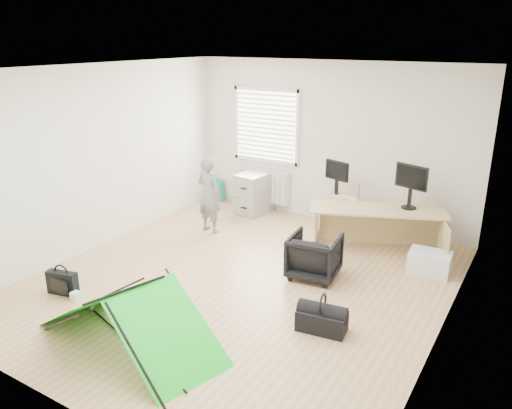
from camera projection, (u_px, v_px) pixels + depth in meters
The scene contains 18 objects.
ground at pixel (240, 281), 6.55m from camera, with size 5.50×5.50×0.00m, color tan.
back_wall at pixel (329, 143), 8.34m from camera, with size 5.00×0.02×2.70m, color silver.
window at pixel (266, 126), 8.84m from camera, with size 1.20×0.06×1.20m, color silver.
radiator at pixel (265, 186), 9.16m from camera, with size 1.00×0.12×0.60m, color silver.
desk at pixel (376, 230), 7.39m from camera, with size 1.95×0.62×0.67m, color tan.
filing_cabinet at pixel (254, 193), 8.98m from camera, with size 0.47×0.63×0.74m, color #979A9C.
monitor_left at pixel (337, 183), 7.80m from camera, with size 0.43×0.09×0.42m, color black.
monitor_right at pixel (410, 192), 7.22m from camera, with size 0.50×0.11×0.48m, color black.
keyboard at pixel (344, 197), 7.77m from camera, with size 0.45×0.15×0.02m, color beige.
thermos at pixel (357, 191), 7.67m from camera, with size 0.07×0.07×0.25m, color #BC697B.
office_chair at pixel (314, 256), 6.60m from camera, with size 0.63×0.65×0.59m, color black.
person at pixel (209, 194), 8.04m from camera, with size 0.46×0.30×1.26m, color slate.
kite at pixel (128, 318), 5.11m from camera, with size 2.06×0.90×0.64m, color #13CF22, non-canonical shape.
storage_crate at pixel (429, 263), 6.74m from camera, with size 0.54×0.38×0.30m, color silver.
tote_bag at pixel (216, 190), 9.73m from camera, with size 0.35×0.15×0.41m, color #1F9379.
laptop_bag at pixel (63, 283), 6.19m from camera, with size 0.40×0.12×0.30m, color black.
white_box at pixel (76, 296), 6.08m from camera, with size 0.10×0.10×0.10m, color silver.
duffel_bag at pixel (322, 321), 5.42m from camera, with size 0.53×0.27×0.23m, color black.
Camera 1 is at (3.24, -4.91, 3.06)m, focal length 35.00 mm.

